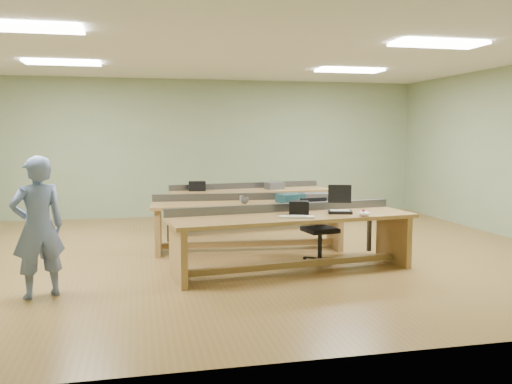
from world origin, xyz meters
TOP-DOWN VIEW (x-y plane):
  - floor at (0.00, 0.00)m, footprint 10.00×10.00m
  - ceiling at (0.00, 0.00)m, footprint 10.00×10.00m
  - wall_back at (0.00, 4.00)m, footprint 10.00×0.04m
  - wall_front at (0.00, -4.00)m, footprint 10.00×0.04m
  - fluor_panels at (0.00, 0.00)m, footprint 6.20×3.50m
  - workbench_front at (0.63, -1.23)m, footprint 3.34×1.25m
  - workbench_mid at (0.34, 0.22)m, footprint 3.03×1.01m
  - workbench_back at (0.78, 2.07)m, footprint 3.13×1.21m
  - person at (-2.43, -1.72)m, footprint 0.68×0.58m
  - laptop_base at (1.31, -1.19)m, footprint 0.38×0.34m
  - laptop_screen at (1.34, -1.07)m, footprint 0.31×0.11m
  - keyboard at (0.62, -1.46)m, footprint 0.47×0.27m
  - trackball_mouse at (1.52, -1.50)m, footprint 0.16×0.18m
  - camera_bag at (0.74, -1.16)m, footprint 0.29×0.23m
  - task_chair at (1.15, -0.77)m, footprint 0.56×0.56m
  - parts_bin_teal at (0.98, 0.08)m, footprint 0.45×0.40m
  - parts_bin_grey at (1.49, 0.29)m, footprint 0.43×0.30m
  - mug at (0.25, 0.09)m, footprint 0.13×0.13m
  - drinks_can at (0.22, 0.17)m, footprint 0.08×0.08m
  - storage_box_back at (-0.25, 2.13)m, footprint 0.32×0.24m
  - tray_back at (1.25, 2.13)m, footprint 0.38×0.32m

SIDE VIEW (x-z plane):
  - floor at x=0.00m, z-range 0.00..0.00m
  - task_chair at x=1.15m, z-range -0.12..0.78m
  - workbench_mid at x=0.34m, z-range 0.13..0.99m
  - workbench_back at x=0.78m, z-range 0.13..0.99m
  - workbench_front at x=0.63m, z-range 0.14..1.00m
  - keyboard at x=0.62m, z-range 0.75..0.78m
  - laptop_base at x=1.31m, z-range 0.75..0.78m
  - trackball_mouse at x=1.52m, z-range 0.75..0.82m
  - person at x=-2.43m, z-range 0.00..1.58m
  - mug at x=0.25m, z-range 0.75..0.85m
  - parts_bin_grey at x=1.49m, z-range 0.75..0.86m
  - drinks_can at x=0.22m, z-range 0.75..0.87m
  - tray_back at x=1.25m, z-range 0.75..0.88m
  - parts_bin_teal at x=0.98m, z-range 0.75..0.88m
  - camera_bag at x=0.74m, z-range 0.75..0.93m
  - storage_box_back at x=-0.25m, z-range 0.75..0.93m
  - laptop_screen at x=1.34m, z-range 0.87..1.12m
  - wall_back at x=0.00m, z-range 0.00..3.00m
  - wall_front at x=0.00m, z-range 0.00..3.00m
  - fluor_panels at x=0.00m, z-range 2.96..2.99m
  - ceiling at x=0.00m, z-range 3.00..3.00m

